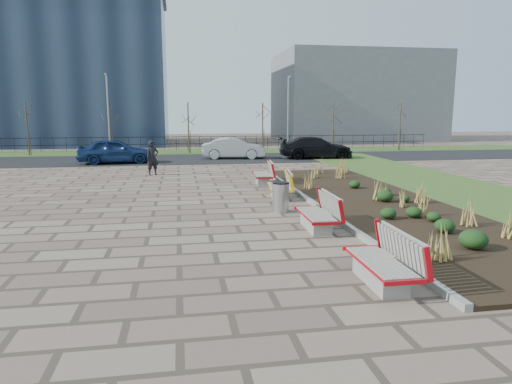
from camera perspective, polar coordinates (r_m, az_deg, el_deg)
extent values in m
plane|color=#7D6956|center=(10.98, -5.17, -7.55)|extent=(120.00, 120.00, 0.00)
cube|color=black|center=(17.27, 14.60, -1.19)|extent=(4.50, 18.00, 0.10)
cube|color=gray|center=(16.45, 7.17, -1.39)|extent=(0.16, 18.00, 0.15)
cube|color=#33511E|center=(19.69, 27.33, -0.73)|extent=(5.00, 38.00, 0.04)
cube|color=#33511E|center=(38.59, -8.42, 5.01)|extent=(80.00, 5.00, 0.04)
cube|color=black|center=(32.62, -8.19, 4.10)|extent=(80.00, 7.00, 0.02)
cylinder|color=#B2B2B7|center=(15.16, 3.10, -0.70)|extent=(0.54, 0.54, 0.99)
imported|color=black|center=(24.63, -12.80, 4.17)|extent=(0.78, 0.67, 1.82)
imported|color=navy|center=(30.85, -17.19, 4.93)|extent=(4.85, 2.32, 1.60)
imported|color=#9EA1A5|center=(32.60, -2.79, 5.49)|extent=(4.59, 2.08, 1.46)
imported|color=black|center=(32.99, 7.49, 5.53)|extent=(5.36, 2.43, 1.52)
cube|color=slate|center=(56.43, 12.29, 11.49)|extent=(18.00, 12.00, 10.00)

